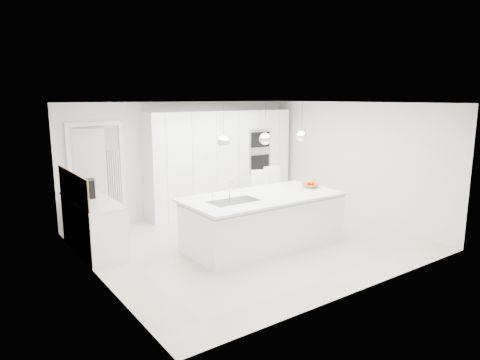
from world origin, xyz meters
TOP-DOWN VIEW (x-y plane):
  - floor at (0.00, 0.00)m, footprint 5.50×5.50m
  - wall_back at (0.00, 2.50)m, footprint 5.50×0.00m
  - wall_left at (-2.75, 0.00)m, footprint 0.00×5.00m
  - ceiling at (0.00, 0.00)m, footprint 5.50×5.50m
  - tall_cabinets at (0.80, 2.20)m, footprint 3.60×0.60m
  - oven_stack at (1.70, 1.89)m, footprint 0.62×0.04m
  - doorway_frame at (-1.95, 2.47)m, footprint 1.11×0.08m
  - hallway_door at (-2.20, 2.42)m, footprint 0.76×0.38m
  - radiator at (-1.63, 2.46)m, footprint 0.32×0.04m
  - left_base_cabinets at (-2.45, 1.20)m, footprint 0.60×1.80m
  - left_worktop at (-2.45, 1.20)m, footprint 0.62×1.82m
  - oak_backsplash at (-2.74, 1.20)m, footprint 0.02×1.80m
  - island_base at (0.10, -0.30)m, footprint 2.80×1.20m
  - island_worktop at (0.10, -0.25)m, footprint 2.84×1.40m
  - island_sink at (-0.55, -0.30)m, footprint 0.84×0.44m
  - island_tap at (-0.50, -0.10)m, footprint 0.02×0.02m
  - pendant_left at (-0.75, -0.30)m, footprint 0.20×0.20m
  - pendant_mid at (0.10, -0.30)m, footprint 0.20×0.20m
  - pendant_right at (0.95, -0.30)m, footprint 0.20×0.20m
  - fruit_bowl at (1.27, -0.25)m, footprint 0.33×0.33m
  - espresso_machine at (-2.43, 1.36)m, footprint 0.26×0.33m
  - bar_stool_left at (0.81, 0.60)m, footprint 0.55×0.63m
  - bar_stool_right at (1.10, 0.55)m, footprint 0.47×0.60m
  - apple_a at (1.21, -0.25)m, footprint 0.08×0.08m
  - apple_b at (1.26, -0.29)m, footprint 0.08×0.08m
  - apple_c at (1.21, -0.25)m, footprint 0.07×0.07m
  - apple_extra_3 at (1.32, -0.25)m, footprint 0.08×0.08m
  - banana_bunch at (1.30, -0.27)m, footprint 0.25×0.18m

SIDE VIEW (x-z plane):
  - floor at x=0.00m, z-range 0.00..0.00m
  - left_base_cabinets at x=-2.45m, z-range 0.00..0.86m
  - island_base at x=0.10m, z-range 0.00..0.86m
  - bar_stool_left at x=0.81m, z-range 0.00..1.14m
  - bar_stool_right at x=1.10m, z-range 0.00..1.19m
  - island_sink at x=-0.55m, z-range 0.73..0.91m
  - radiator at x=-1.63m, z-range 0.15..1.55m
  - left_worktop at x=-2.45m, z-range 0.86..0.90m
  - island_worktop at x=0.10m, z-range 0.86..0.90m
  - fruit_bowl at x=1.27m, z-range 0.90..0.98m
  - apple_c at x=1.21m, z-range 0.93..1.00m
  - apple_b at x=1.26m, z-range 0.93..1.01m
  - apple_a at x=1.21m, z-range 0.93..1.01m
  - apple_extra_3 at x=1.32m, z-range 0.93..1.01m
  - hallway_door at x=-2.20m, z-range 0.00..2.00m
  - banana_bunch at x=1.30m, z-range 0.91..1.13m
  - doorway_frame at x=-1.95m, z-range -0.04..2.09m
  - island_tap at x=-0.50m, z-range 0.90..1.20m
  - espresso_machine at x=-2.43m, z-range 0.90..1.21m
  - tall_cabinets at x=0.80m, z-range 0.00..2.30m
  - oak_backsplash at x=-2.74m, z-range 0.90..1.40m
  - wall_back at x=0.00m, z-range -1.50..4.00m
  - wall_left at x=-2.75m, z-range -1.25..3.75m
  - oven_stack at x=1.70m, z-range 0.83..1.88m
  - pendant_left at x=-0.75m, z-range 1.80..2.00m
  - pendant_mid at x=0.10m, z-range 1.80..2.00m
  - pendant_right at x=0.95m, z-range 1.80..2.00m
  - ceiling at x=0.00m, z-range 2.50..2.50m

